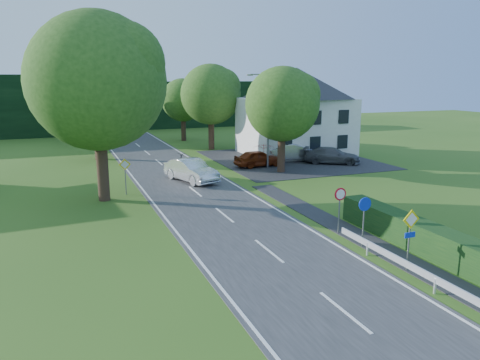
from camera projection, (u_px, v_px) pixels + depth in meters
name	position (u px, v px, depth m)	size (l,w,h in m)	color
road	(213.00, 206.00, 28.35)	(7.00, 80.00, 0.04)	#333235
parking_pad	(291.00, 159.00, 44.44)	(14.00, 16.00, 0.04)	#242326
line_edge_left	(160.00, 212.00, 27.19)	(0.12, 80.00, 0.01)	white
line_edge_right	(262.00, 201.00, 29.50)	(0.12, 80.00, 0.01)	white
line_centre	(213.00, 206.00, 28.34)	(0.12, 80.00, 0.01)	white
tree_main	(99.00, 108.00, 28.60)	(9.40, 9.40, 11.64)	#274D17
tree_left_far	(96.00, 114.00, 43.83)	(7.00, 7.00, 8.58)	#274D17
tree_right_far	(211.00, 107.00, 49.87)	(7.40, 7.40, 9.09)	#274D17
tree_left_back	(92.00, 109.00, 54.98)	(6.60, 6.60, 8.07)	#274D17
tree_right_back	(183.00, 110.00, 56.95)	(6.20, 6.20, 7.56)	#274D17
tree_right_mid	(282.00, 120.00, 37.72)	(7.00, 7.00, 8.58)	#274D17
treeline_right	(170.00, 105.00, 72.27)	(30.00, 5.00, 7.00)	black
house_white	(296.00, 110.00, 46.93)	(10.60, 8.40, 8.60)	silver
streetlight	(267.00, 116.00, 39.35)	(2.03, 0.18, 8.00)	slate
sign_priority_right	(410.00, 229.00, 18.56)	(0.78, 0.09, 2.59)	slate
sign_roundabout	(364.00, 212.00, 21.32)	(0.64, 0.08, 2.37)	slate
sign_speed_limit	(340.00, 200.00, 23.11)	(0.64, 0.11, 2.37)	slate
sign_priority_left	(125.00, 169.00, 30.91)	(0.78, 0.09, 2.44)	slate
moving_car	(191.00, 170.00, 34.88)	(1.78, 5.09, 1.68)	silver
motorcycle	(182.00, 158.00, 42.26)	(0.68, 1.94, 1.02)	black
parked_car_red	(258.00, 158.00, 40.80)	(1.70, 4.23, 1.44)	maroon
parked_car_silver_a	(293.00, 152.00, 43.57)	(1.75, 5.01, 1.65)	#A3A4A8
parked_car_grey	(332.00, 155.00, 42.22)	(2.02, 4.97, 1.44)	#515156
parked_car_silver_b	(325.00, 148.00, 46.74)	(2.44, 5.30, 1.47)	#B0B1B8
parasol	(264.00, 154.00, 41.93)	(1.97, 2.01, 1.81)	red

